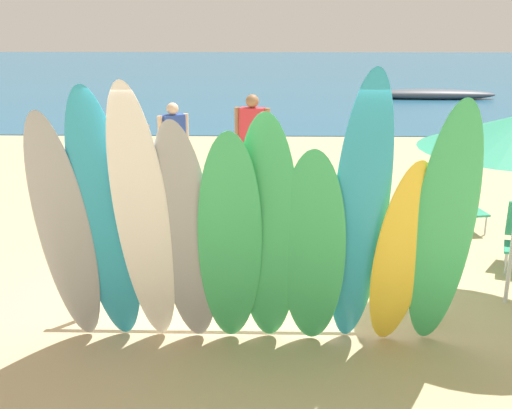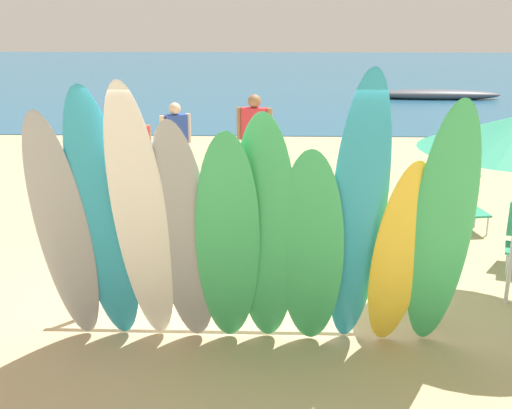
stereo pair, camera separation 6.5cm
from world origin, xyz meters
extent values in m
plane|color=tan|center=(0.00, 14.00, 0.00)|extent=(60.00, 60.00, 0.00)
cube|color=#235B7F|center=(0.00, 30.33, 0.01)|extent=(60.00, 40.00, 0.02)
cylinder|color=brown|center=(-1.80, 0.00, 0.29)|extent=(0.07, 0.07, 0.57)
cylinder|color=brown|center=(1.80, 0.00, 0.29)|extent=(0.07, 0.07, 0.57)
cylinder|color=brown|center=(0.00, 0.00, 0.57)|extent=(3.72, 0.06, 0.06)
ellipsoid|color=#999EA3|center=(-1.64, -0.66, 1.17)|extent=(0.51, 0.85, 2.34)
ellipsoid|color=#289EC6|center=(-1.27, -0.68, 1.27)|extent=(0.54, 0.90, 2.54)
ellipsoid|color=white|center=(-0.92, -0.76, 1.30)|extent=(0.51, 1.07, 2.59)
ellipsoid|color=#999EA3|center=(-0.57, -0.70, 1.14)|extent=(0.59, 0.92, 2.28)
ellipsoid|color=#38B266|center=(-0.19, -0.72, 1.10)|extent=(0.61, 0.96, 2.21)
ellipsoid|color=#38B266|center=(0.14, -0.67, 1.17)|extent=(0.60, 0.90, 2.34)
ellipsoid|color=#38B266|center=(0.54, -0.66, 1.02)|extent=(0.65, 0.80, 2.03)
ellipsoid|color=#289EC6|center=(0.92, -0.74, 1.34)|extent=(0.49, 1.02, 2.68)
ellipsoid|color=yellow|center=(1.31, -0.66, 0.98)|extent=(0.55, 0.81, 1.95)
ellipsoid|color=#38B266|center=(1.62, -0.78, 1.24)|extent=(0.60, 1.10, 2.47)
cylinder|color=#9E704C|center=(-0.32, 5.22, 0.41)|extent=(0.13, 0.13, 0.83)
cylinder|color=#9E704C|center=(0.01, 5.16, 0.41)|extent=(0.13, 0.13, 0.83)
cube|color=silver|center=(-0.15, 5.19, 0.76)|extent=(0.44, 0.27, 0.20)
cube|color=#DB333D|center=(-0.15, 5.19, 1.15)|extent=(0.46, 0.30, 0.65)
sphere|color=#9E704C|center=(-0.15, 5.19, 1.59)|extent=(0.23, 0.23, 0.23)
cylinder|color=#9E704C|center=(-0.42, 5.24, 1.19)|extent=(0.10, 0.10, 0.57)
cylinder|color=#9E704C|center=(0.11, 5.14, 1.19)|extent=(0.10, 0.10, 0.57)
cylinder|color=#9E704C|center=(-1.70, 3.00, 0.42)|extent=(0.13, 0.13, 0.85)
cylinder|color=#9E704C|center=(-1.90, 2.72, 0.42)|extent=(0.13, 0.13, 0.85)
cube|color=black|center=(-1.80, 2.86, 0.78)|extent=(0.46, 0.28, 0.20)
cube|color=#DB333D|center=(-1.80, 2.86, 1.18)|extent=(0.44, 0.49, 0.66)
sphere|color=#9E704C|center=(-1.80, 2.86, 1.63)|extent=(0.24, 0.24, 0.24)
cylinder|color=#9E704C|center=(-1.63, 3.09, 1.22)|extent=(0.10, 0.10, 0.59)
cylinder|color=#9E704C|center=(-1.96, 2.63, 1.22)|extent=(0.10, 0.10, 0.59)
cylinder|color=beige|center=(-1.69, 5.05, 0.38)|extent=(0.12, 0.12, 0.76)
cylinder|color=beige|center=(-1.43, 5.22, 0.38)|extent=(0.12, 0.12, 0.76)
cube|color=#33A36B|center=(-1.56, 5.14, 0.70)|extent=(0.41, 0.25, 0.18)
cube|color=#2D4CB2|center=(-1.56, 5.14, 1.05)|extent=(0.44, 0.38, 0.59)
sphere|color=beige|center=(-1.56, 5.14, 1.46)|extent=(0.21, 0.21, 0.21)
cylinder|color=beige|center=(-1.77, 5.00, 1.09)|extent=(0.09, 0.09, 0.53)
cylinder|color=beige|center=(-1.35, 5.28, 1.09)|extent=(0.09, 0.09, 0.53)
cylinder|color=#B7B7BC|center=(3.03, 1.28, 0.14)|extent=(0.02, 0.02, 0.28)
cylinder|color=#B7B7BC|center=(3.16, 1.64, 0.14)|extent=(0.02, 0.02, 0.28)
cylinder|color=#B7B7BC|center=(2.85, 2.66, 0.14)|extent=(0.02, 0.02, 0.28)
cylinder|color=#B7B7BC|center=(3.26, 2.72, 0.14)|extent=(0.02, 0.02, 0.28)
cylinder|color=#B7B7BC|center=(2.78, 3.03, 0.14)|extent=(0.02, 0.02, 0.28)
cylinder|color=#B7B7BC|center=(3.20, 3.10, 0.14)|extent=(0.02, 0.02, 0.28)
cube|color=#2D9370|center=(3.02, 2.88, 0.30)|extent=(0.57, 0.53, 0.03)
cube|color=#2D9370|center=(2.96, 3.23, 0.55)|extent=(0.54, 0.37, 0.49)
ellipsoid|color=#4C515B|center=(6.20, 18.14, 0.18)|extent=(5.03, 1.08, 0.40)
camera|label=1|loc=(0.15, -5.76, 3.01)|focal=43.54mm
camera|label=2|loc=(0.21, -5.76, 3.01)|focal=43.54mm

